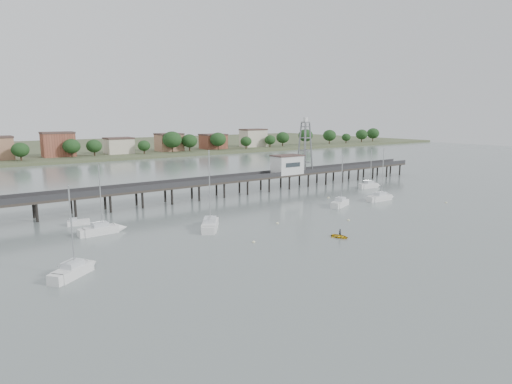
# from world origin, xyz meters

# --- Properties ---
(ground_plane) EXTENTS (500.00, 500.00, 0.00)m
(ground_plane) POSITION_xyz_m (0.00, 0.00, 0.00)
(ground_plane) COLOR slate
(ground_plane) RESTS_ON ground
(pier) EXTENTS (150.00, 5.00, 5.50)m
(pier) POSITION_xyz_m (0.00, 60.00, 3.79)
(pier) COLOR #2D2823
(pier) RESTS_ON ground
(pier_building) EXTENTS (8.40, 5.40, 5.30)m
(pier_building) POSITION_xyz_m (25.00, 60.00, 6.67)
(pier_building) COLOR silver
(pier_building) RESTS_ON ground
(lattice_tower) EXTENTS (3.20, 3.20, 15.50)m
(lattice_tower) POSITION_xyz_m (31.50, 60.00, 11.10)
(lattice_tower) COLOR slate
(lattice_tower) RESTS_ON ground
(sailboat_c) EXTENTS (7.49, 4.61, 12.04)m
(sailboat_c) POSITION_xyz_m (20.39, 34.86, 0.65)
(sailboat_c) COLOR white
(sailboat_c) RESTS_ON ground
(sailboat_b) EXTENTS (7.69, 2.60, 12.59)m
(sailboat_b) POSITION_xyz_m (-29.71, 42.53, 0.65)
(sailboat_b) COLOR white
(sailboat_b) RESTS_ON ground
(sailboat_d) EXTENTS (8.00, 2.67, 13.09)m
(sailboat_d) POSITION_xyz_m (33.24, 33.48, 0.64)
(sailboat_d) COLOR white
(sailboat_d) RESTS_ON ground
(sailboat_e) EXTENTS (6.91, 3.06, 11.18)m
(sailboat_e) POSITION_xyz_m (45.04, 46.88, 0.65)
(sailboat_e) COLOR white
(sailboat_e) RESTS_ON ground
(sailboat_a) EXTENTS (7.10, 6.16, 12.18)m
(sailboat_a) POSITION_xyz_m (-38.48, 25.08, 0.65)
(sailboat_a) COLOR white
(sailboat_a) RESTS_ON ground
(sailboat_f) EXTENTS (7.26, 8.98, 14.88)m
(sailboat_f) POSITION_xyz_m (-12.91, 35.90, 0.63)
(sailboat_f) COLOR white
(sailboat_f) RESTS_ON ground
(white_tender) EXTENTS (4.14, 2.36, 1.52)m
(white_tender) POSITION_xyz_m (-32.50, 51.09, 0.47)
(white_tender) COLOR white
(white_tender) RESTS_ON ground
(yellow_dinghy) EXTENTS (2.24, 1.21, 3.02)m
(yellow_dinghy) POSITION_xyz_m (1.03, 17.09, 0.00)
(yellow_dinghy) COLOR gold
(yellow_dinghy) RESTS_ON ground
(dinghy_occupant) EXTENTS (0.74, 1.29, 0.29)m
(dinghy_occupant) POSITION_xyz_m (1.03, 17.09, 0.00)
(dinghy_occupant) COLOR black
(dinghy_occupant) RESTS_ON ground
(mooring_buoys) EXTENTS (80.40, 20.78, 0.39)m
(mooring_buoys) POSITION_xyz_m (4.29, 28.83, 0.08)
(mooring_buoys) COLOR #F0EFBA
(mooring_buoys) RESTS_ON ground
(far_shore) EXTENTS (500.00, 170.00, 10.40)m
(far_shore) POSITION_xyz_m (0.36, 239.58, 0.95)
(far_shore) COLOR #475133
(far_shore) RESTS_ON ground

